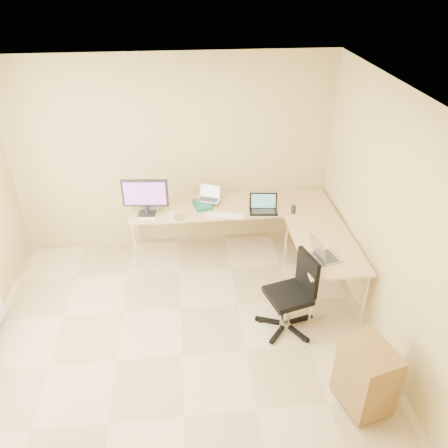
{
  "coord_description": "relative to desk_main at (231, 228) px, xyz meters",
  "views": [
    {
      "loc": [
        0.1,
        -3.3,
        3.6
      ],
      "look_at": [
        0.55,
        1.1,
        0.9
      ],
      "focal_mm": 36.03,
      "sensor_mm": 36.0,
      "label": 1
    }
  ],
  "objects": [
    {
      "name": "monitor",
      "position": [
        -1.09,
        -0.14,
        0.61
      ],
      "size": [
        0.59,
        0.24,
        0.49
      ],
      "primitive_type": "cube",
      "rotation": [
        0.0,
        0.0,
        -0.1
      ],
      "color": "black",
      "rests_on": "desk_main"
    },
    {
      "name": "papers",
      "position": [
        -1.08,
        -0.13,
        0.37
      ],
      "size": [
        0.26,
        0.34,
        0.01
      ],
      "primitive_type": "cube",
      "rotation": [
        0.0,
        0.0,
        -0.15
      ],
      "color": "white",
      "rests_on": "desk_main"
    },
    {
      "name": "cd_stack",
      "position": [
        -0.7,
        -0.3,
        0.38
      ],
      "size": [
        0.15,
        0.15,
        0.03
      ],
      "primitive_type": "cylinder",
      "rotation": [
        0.0,
        0.0,
        -0.1
      ],
      "color": "#B4B4D5",
      "rests_on": "desk_main"
    },
    {
      "name": "office_chair",
      "position": [
        0.43,
        -1.54,
        0.14
      ],
      "size": [
        0.68,
        0.68,
        0.92
      ],
      "primitive_type": "cube",
      "rotation": [
        0.0,
        0.0,
        0.27
      ],
      "color": "black",
      "rests_on": "ground"
    },
    {
      "name": "laptop_black",
      "position": [
        0.39,
        -0.22,
        0.48
      ],
      "size": [
        0.38,
        0.3,
        0.22
      ],
      "primitive_type": "cube",
      "rotation": [
        0.0,
        0.0,
        -0.11
      ],
      "color": "black",
      "rests_on": "desk_main"
    },
    {
      "name": "wall_right",
      "position": [
        1.38,
        -1.85,
        0.93
      ],
      "size": [
        0.0,
        4.5,
        4.5
      ],
      "primitive_type": "plane",
      "rotation": [
        1.57,
        0.0,
        -1.57
      ],
      "color": "tan",
      "rests_on": "ground"
    },
    {
      "name": "laptop_center",
      "position": [
        -0.29,
        0.07,
        0.51
      ],
      "size": [
        0.36,
        0.32,
        0.19
      ],
      "primitive_type": "cube",
      "rotation": [
        0.0,
        0.0,
        -0.37
      ],
      "color": "silver",
      "rests_on": "desk_main"
    },
    {
      "name": "book_stack",
      "position": [
        -0.38,
        -0.0,
        0.39
      ],
      "size": [
        0.26,
        0.32,
        0.05
      ],
      "primitive_type": "cube",
      "rotation": [
        0.0,
        0.0,
        0.2
      ],
      "color": "#155A46",
      "rests_on": "desk_main"
    },
    {
      "name": "laptop_return",
      "position": [
        0.88,
        -1.3,
        0.48
      ],
      "size": [
        0.41,
        0.35,
        0.23
      ],
      "primitive_type": "cube",
      "rotation": [
        0.0,
        0.0,
        1.83
      ],
      "color": "#A6A5AE",
      "rests_on": "desk_return"
    },
    {
      "name": "cabinet",
      "position": [
        0.91,
        -2.59,
        -0.01
      ],
      "size": [
        0.49,
        0.55,
        0.65
      ],
      "primitive_type": "cube",
      "rotation": [
        0.0,
        0.0,
        0.26
      ],
      "color": "brown",
      "rests_on": "ground"
    },
    {
      "name": "mug",
      "position": [
        -0.77,
        -0.3,
        0.41
      ],
      "size": [
        0.12,
        0.12,
        0.09
      ],
      "primitive_type": "imported",
      "rotation": [
        0.0,
        0.0,
        -0.31
      ],
      "color": "silver",
      "rests_on": "desk_main"
    },
    {
      "name": "ceiling",
      "position": [
        -0.72,
        -1.85,
        2.24
      ],
      "size": [
        4.5,
        4.5,
        0.0
      ],
      "primitive_type": "plane",
      "rotation": [
        3.14,
        0.0,
        0.0
      ],
      "color": "white",
      "rests_on": "ground"
    },
    {
      "name": "black_cup",
      "position": [
        0.76,
        -0.3,
        0.42
      ],
      "size": [
        0.07,
        0.07,
        0.1
      ],
      "primitive_type": "cylinder",
      "rotation": [
        0.0,
        0.0,
        0.15
      ],
      "color": "black",
      "rests_on": "desk_main"
    },
    {
      "name": "keyboard",
      "position": [
        -0.11,
        -0.3,
        0.38
      ],
      "size": [
        0.47,
        0.21,
        0.02
      ],
      "primitive_type": "cube",
      "rotation": [
        0.0,
        0.0,
        -0.19
      ],
      "color": "silver",
      "rests_on": "desk_main"
    },
    {
      "name": "desk_main",
      "position": [
        0.0,
        0.0,
        0.0
      ],
      "size": [
        2.65,
        0.7,
        0.73
      ],
      "primitive_type": "cube",
      "color": "tan",
      "rests_on": "ground"
    },
    {
      "name": "desk_return",
      "position": [
        0.98,
        -1.0,
        0.0
      ],
      "size": [
        0.7,
        1.3,
        0.73
      ],
      "primitive_type": "cube",
      "color": "tan",
      "rests_on": "ground"
    },
    {
      "name": "water_bottle",
      "position": [
        -1.13,
        -0.02,
        0.52
      ],
      "size": [
        0.09,
        0.09,
        0.32
      ],
      "primitive_type": "cylinder",
      "rotation": [
        0.0,
        0.0,
        0.02
      ],
      "color": "#3B59A2",
      "rests_on": "desk_main"
    },
    {
      "name": "white_box",
      "position": [
        -0.99,
        0.08,
        0.4
      ],
      "size": [
        0.23,
        0.19,
        0.07
      ],
      "primitive_type": "cube",
      "rotation": [
        0.0,
        0.0,
        -0.24
      ],
      "color": "silver",
      "rests_on": "desk_main"
    },
    {
      "name": "floor",
      "position": [
        -0.72,
        -1.85,
        -0.36
      ],
      "size": [
        4.5,
        4.5,
        0.0
      ],
      "primitive_type": "plane",
      "color": "#CBB186",
      "rests_on": "ground"
    },
    {
      "name": "mouse",
      "position": [
        -0.04,
        -0.28,
        0.38
      ],
      "size": [
        0.13,
        0.11,
        0.04
      ],
      "primitive_type": "ellipsoid",
      "rotation": [
        0.0,
        0.0,
        -0.4
      ],
      "color": "white",
      "rests_on": "desk_main"
    },
    {
      "name": "desk_fan",
      "position": [
        -1.01,
        0.06,
        0.52
      ],
      "size": [
        0.31,
        0.31,
        0.31
      ],
      "primitive_type": "cylinder",
      "rotation": [
        0.0,
        0.0,
        -0.37
      ],
      "color": "silver",
      "rests_on": "desk_main"
    },
    {
      "name": "wall_back",
      "position": [
        -0.72,
        0.4,
        0.93
      ],
      "size": [
        4.5,
        0.0,
        4.5
      ],
      "primitive_type": "plane",
      "rotation": [
        1.57,
        0.0,
        0.0
      ],
      "color": "tan",
      "rests_on": "ground"
    }
  ]
}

